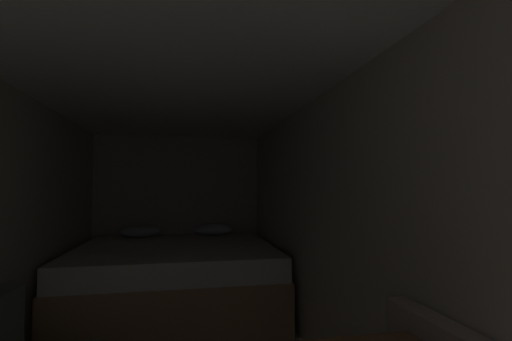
# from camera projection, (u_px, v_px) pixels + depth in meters

# --- Properties ---
(wall_back) EXTENTS (2.38, 0.05, 2.11)m
(wall_back) POSITION_uv_depth(u_px,v_px,m) (178.00, 210.00, 5.04)
(wall_back) COLOR beige
(wall_back) RESTS_ON ground
(wall_right) EXTENTS (0.05, 5.29, 2.11)m
(wall_right) POSITION_uv_depth(u_px,v_px,m) (330.00, 230.00, 2.66)
(wall_right) COLOR beige
(wall_right) RESTS_ON ground
(ceiling_slab) EXTENTS (2.38, 5.29, 0.05)m
(ceiling_slab) POSITION_uv_depth(u_px,v_px,m) (173.00, 79.00, 2.48)
(ceiling_slab) COLOR white
(ceiling_slab) RESTS_ON wall_left
(bed) EXTENTS (2.16, 1.97, 0.88)m
(bed) POSITION_uv_depth(u_px,v_px,m) (176.00, 278.00, 3.99)
(bed) COLOR tan
(bed) RESTS_ON ground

